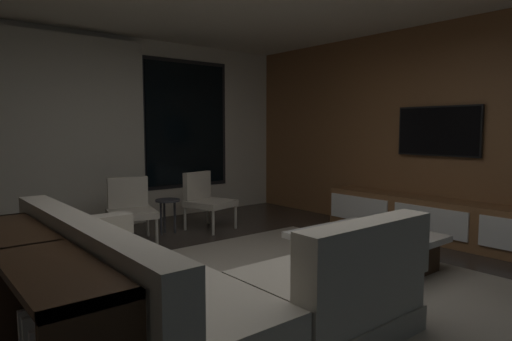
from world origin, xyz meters
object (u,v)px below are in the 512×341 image
side_stool (167,206)px  media_console (442,222)px  sectional_couch (185,291)px  accent_chair_by_curtain (130,206)px  accent_chair_near_window (206,197)px  coffee_table (365,251)px  mounted_tv (438,131)px  console_table_behind_couch (31,302)px  book_stack_on_coffee_table (384,230)px

side_stool → media_console: size_ratio=0.15×
sectional_couch → side_stool: (1.26, 2.62, 0.08)m
sectional_couch → media_console: size_ratio=0.81×
accent_chair_by_curtain → side_stool: size_ratio=1.70×
accent_chair_near_window → media_console: (1.81, -2.46, -0.18)m
accent_chair_by_curtain → sectional_couch: bearing=-105.9°
coffee_table → accent_chair_near_window: size_ratio=1.49×
side_stool → media_console: media_console is taller
coffee_table → mounted_tv: (1.77, 0.25, 1.16)m
accent_chair_by_curtain → side_stool: accent_chair_by_curtain is taller
media_console → mounted_tv: size_ratio=2.87×
sectional_couch → media_console: sectional_couch is taller
accent_chair_by_curtain → mounted_tv: 3.93m
sectional_couch → mounted_tv: size_ratio=2.31×
sectional_couch → mounted_tv: mounted_tv is taller
media_console → console_table_behind_couch: (-4.55, 0.02, 0.16)m
coffee_table → mounted_tv: bearing=8.0°
accent_chair_near_window → accent_chair_by_curtain: 1.09m
console_table_behind_couch → coffee_table: bearing=-1.4°
accent_chair_near_window → side_stool: 0.57m
sectional_couch → book_stack_on_coffee_table: (2.23, -0.02, 0.10)m
coffee_table → mounted_tv: size_ratio=1.07×
accent_chair_by_curtain → console_table_behind_couch: 2.94m
accent_chair_by_curtain → media_console: 3.81m
mounted_tv → accent_chair_by_curtain: bearing=143.8°
side_stool → console_table_behind_couch: (-2.18, -2.49, 0.03)m
accent_chair_near_window → console_table_behind_couch: accent_chair_near_window is taller
media_console → mounted_tv: (0.18, 0.20, 1.10)m
mounted_tv → console_table_behind_couch: 4.82m
accent_chair_by_curtain → mounted_tv: (3.08, -2.26, 0.92)m
accent_chair_by_curtain → media_console: size_ratio=0.25×
side_stool → accent_chair_by_curtain: bearing=-174.3°
sectional_couch → accent_chair_by_curtain: size_ratio=3.21×
media_console → accent_chair_near_window: bearing=126.3°
coffee_table → accent_chair_by_curtain: size_ratio=1.49×
sectional_couch → coffee_table: (2.05, 0.06, -0.10)m
sectional_couch → console_table_behind_couch: (-0.91, 0.13, 0.12)m
sectional_couch → accent_chair_near_window: 3.16m
accent_chair_near_window → side_stool: size_ratio=1.70×
accent_chair_near_window → accent_chair_by_curtain: bearing=-179.7°
book_stack_on_coffee_table → media_console: size_ratio=0.09×
accent_chair_near_window → mounted_tv: size_ratio=0.72×
side_stool → console_table_behind_couch: bearing=-131.2°
accent_chair_near_window → console_table_behind_couch: (-2.74, -2.44, -0.03)m
sectional_couch → accent_chair_by_curtain: 2.67m
accent_chair_by_curtain → accent_chair_near_window: bearing=0.3°
mounted_tv → book_stack_on_coffee_table: bearing=-168.3°
sectional_couch → media_console: 3.64m
book_stack_on_coffee_table → mounted_tv: (1.58, 0.33, 0.96)m
book_stack_on_coffee_table → accent_chair_near_window: bearing=98.9°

